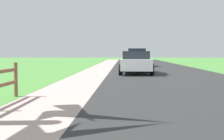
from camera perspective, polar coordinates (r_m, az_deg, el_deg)
The scene contains 7 objects.
ground_plane at distance 24.62m, azimuth -0.11°, elevation 0.09°, with size 120.00×120.00×0.00m, color #498638.
road_asphalt at distance 26.72m, azimuth 7.58°, elevation 0.31°, with size 7.00×66.00×0.01m, color #2A2A2A.
curb_concrete at distance 26.90m, azimuth -6.34°, elevation 0.33°, with size 6.00×66.00×0.01m, color #B89A92.
grass_verge at distance 27.16m, azimuth -9.47°, elevation 0.34°, with size 5.00×66.00×0.00m, color #498638.
parked_suv_white at distance 19.77m, azimuth 4.25°, elevation 1.43°, with size 2.06×5.01×1.39m.
parked_car_blue at distance 30.75m, azimuth 4.42°, elevation 2.24°, with size 2.08×4.62×1.70m.
parked_car_black at distance 41.52m, azimuth 4.05°, elevation 2.31°, with size 2.05×4.57×1.44m.
Camera 1 is at (0.97, 0.43, 1.30)m, focal length 51.27 mm.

